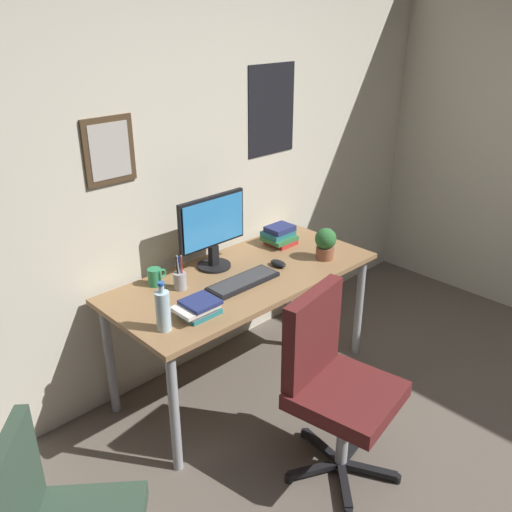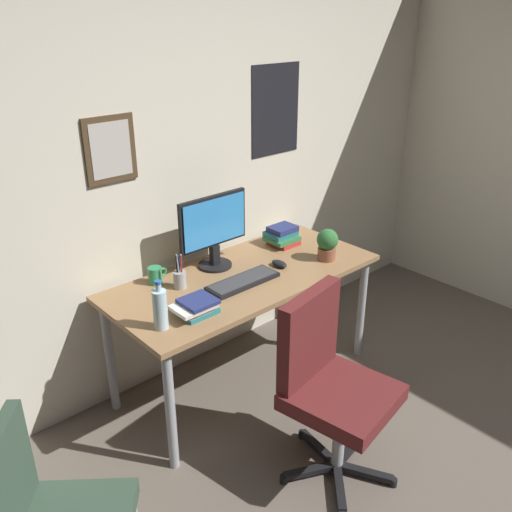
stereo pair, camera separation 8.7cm
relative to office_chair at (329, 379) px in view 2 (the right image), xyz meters
The scene contains 12 objects.
wall_back 1.47m from the office_chair, 82.61° to the left, with size 4.40×0.10×2.60m.
desk 0.82m from the office_chair, 78.48° to the left, with size 1.60×0.72×0.73m.
office_chair is the anchor object (origin of this frame).
monitor 1.10m from the office_chair, 83.95° to the left, with size 0.46×0.20×0.43m.
keyboard 0.75m from the office_chair, 83.38° to the left, with size 0.43×0.15×0.03m.
computer_mouse 0.86m from the office_chair, 62.52° to the left, with size 0.06×0.11×0.04m.
water_bottle 0.86m from the office_chair, 129.03° to the left, with size 0.07×0.07×0.25m.
coffee_mug_near 1.11m from the office_chair, 104.75° to the left, with size 0.11×0.08×0.10m.
potted_plant 0.96m from the office_chair, 42.80° to the left, with size 0.13×0.13×0.20m.
pen_cup 0.97m from the office_chair, 102.68° to the left, with size 0.07×0.07×0.20m.
book_stack_left 1.18m from the office_chair, 56.83° to the left, with size 0.19×0.18×0.12m.
book_stack_right 0.74m from the office_chair, 116.72° to the left, with size 0.22×0.19×0.08m.
Camera 2 is at (-1.83, -0.43, 2.14)m, focal length 38.52 mm.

